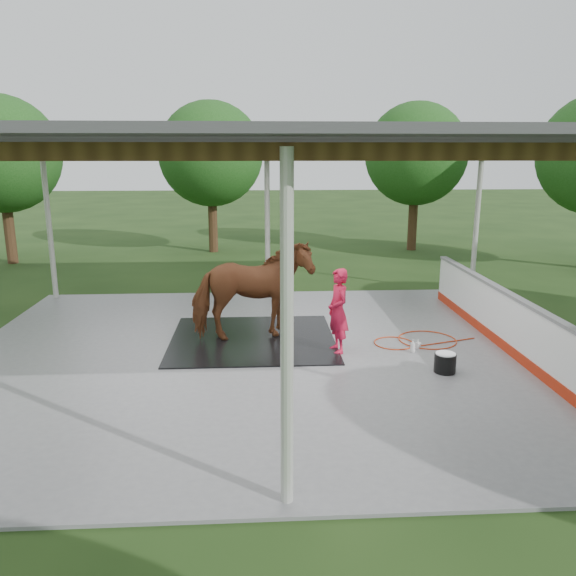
{
  "coord_description": "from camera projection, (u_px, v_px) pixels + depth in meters",
  "views": [
    {
      "loc": [
        -0.31,
        -10.24,
        3.84
      ],
      "look_at": [
        0.32,
        0.65,
        1.21
      ],
      "focal_mm": 35.0,
      "sensor_mm": 36.0,
      "label": 1
    }
  ],
  "objects": [
    {
      "name": "handler",
      "position": [
        338.0,
        311.0,
        10.8
      ],
      "size": [
        0.53,
        0.68,
        1.65
      ],
      "primitive_type": "imported",
      "rotation": [
        0.0,
        0.0,
        -1.34
      ],
      "color": "red",
      "rests_on": "concrete_slab"
    },
    {
      "name": "tree_belt",
      "position": [
        286.0,
        156.0,
        10.86
      ],
      "size": [
        28.0,
        28.0,
        5.8
      ],
      "color": "#382314",
      "rests_on": "ground"
    },
    {
      "name": "ground",
      "position": [
        274.0,
        357.0,
        10.86
      ],
      "size": [
        100.0,
        100.0,
        0.0
      ],
      "primitive_type": "plane",
      "color": "#1E3814"
    },
    {
      "name": "rubber_mat",
      "position": [
        253.0,
        339.0,
        11.7
      ],
      "size": [
        3.38,
        3.17,
        0.03
      ],
      "primitive_type": "cube",
      "color": "black",
      "rests_on": "concrete_slab"
    },
    {
      "name": "horse",
      "position": [
        252.0,
        291.0,
        11.45
      ],
      "size": [
        2.59,
        1.6,
        2.03
      ],
      "primitive_type": "imported",
      "rotation": [
        0.0,
        0.0,
        1.8
      ],
      "color": "brown",
      "rests_on": "rubber_mat"
    },
    {
      "name": "dasher_board",
      "position": [
        508.0,
        323.0,
        10.97
      ],
      "size": [
        0.16,
        8.0,
        1.15
      ],
      "color": "#AE260E",
      "rests_on": "concrete_slab"
    },
    {
      "name": "pavilion_structure",
      "position": [
        272.0,
        145.0,
        9.92
      ],
      "size": [
        12.6,
        10.6,
        4.05
      ],
      "color": "beige",
      "rests_on": "ground"
    },
    {
      "name": "soap_bottle_a",
      "position": [
        413.0,
        346.0,
        10.92
      ],
      "size": [
        0.14,
        0.14,
        0.26
      ],
      "primitive_type": "imported",
      "rotation": [
        0.0,
        0.0,
        0.49
      ],
      "color": "silver",
      "rests_on": "concrete_slab"
    },
    {
      "name": "soap_bottle_b",
      "position": [
        418.0,
        344.0,
        11.15
      ],
      "size": [
        0.11,
        0.11,
        0.18
      ],
      "primitive_type": "imported",
      "rotation": [
        0.0,
        0.0,
        -0.94
      ],
      "color": "#338CD8",
      "rests_on": "concrete_slab"
    },
    {
      "name": "wash_bucket",
      "position": [
        445.0,
        362.0,
        9.92
      ],
      "size": [
        0.38,
        0.38,
        0.35
      ],
      "color": "black",
      "rests_on": "concrete_slab"
    },
    {
      "name": "hose_coil",
      "position": [
        417.0,
        341.0,
        11.58
      ],
      "size": [
        2.17,
        1.2,
        0.02
      ],
      "color": "#B6320D",
      "rests_on": "concrete_slab"
    },
    {
      "name": "concrete_slab",
      "position": [
        274.0,
        355.0,
        10.85
      ],
      "size": [
        12.0,
        10.0,
        0.05
      ],
      "primitive_type": "cube",
      "color": "slate",
      "rests_on": "ground"
    }
  ]
}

